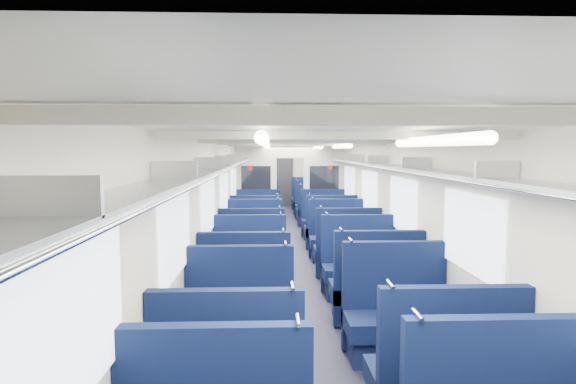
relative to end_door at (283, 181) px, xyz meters
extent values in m
cube|color=black|center=(0.00, -8.94, -1.00)|extent=(2.80, 18.00, 0.01)
cube|color=silver|center=(0.00, -8.94, 1.35)|extent=(2.80, 18.00, 0.01)
cube|color=beige|center=(-1.40, -8.94, 0.18)|extent=(0.02, 18.00, 2.35)
cube|color=#0F1732|center=(-1.39, -8.94, -0.65)|extent=(0.03, 17.90, 0.70)
cube|color=beige|center=(1.40, -8.94, 0.18)|extent=(0.02, 18.00, 2.35)
cube|color=#0F1732|center=(1.39, -8.94, -0.65)|extent=(0.03, 17.90, 0.70)
cube|color=beige|center=(0.00, 0.06, 0.18)|extent=(2.80, 0.02, 2.35)
cube|color=#B2B5BA|center=(-1.22, -8.94, 0.97)|extent=(0.34, 17.40, 0.04)
cylinder|color=silver|center=(-1.04, -8.94, 0.95)|extent=(0.02, 17.40, 0.02)
cube|color=#B2B5BA|center=(-1.22, -16.94, 1.05)|extent=(0.34, 0.03, 0.14)
cube|color=#B2B5BA|center=(-1.22, -14.94, 1.05)|extent=(0.34, 0.03, 0.14)
cube|color=#B2B5BA|center=(-1.22, -12.94, 1.05)|extent=(0.34, 0.03, 0.14)
cube|color=#B2B5BA|center=(-1.22, -10.94, 1.05)|extent=(0.34, 0.03, 0.14)
cube|color=#B2B5BA|center=(-1.22, -8.94, 1.05)|extent=(0.34, 0.03, 0.14)
cube|color=#B2B5BA|center=(-1.22, -6.94, 1.05)|extent=(0.34, 0.03, 0.14)
cube|color=#B2B5BA|center=(-1.22, -4.94, 1.05)|extent=(0.34, 0.03, 0.14)
cube|color=#B2B5BA|center=(-1.22, -2.94, 1.05)|extent=(0.34, 0.03, 0.14)
cube|color=#B2B5BA|center=(-1.22, -0.94, 1.05)|extent=(0.34, 0.03, 0.14)
cube|color=#B2B5BA|center=(1.22, -8.94, 0.97)|extent=(0.34, 17.40, 0.04)
cylinder|color=silver|center=(1.04, -8.94, 0.95)|extent=(0.02, 17.40, 0.02)
cube|color=#B2B5BA|center=(1.22, -14.94, 1.05)|extent=(0.34, 0.03, 0.14)
cube|color=#B2B5BA|center=(1.22, -12.94, 1.05)|extent=(0.34, 0.03, 0.14)
cube|color=#B2B5BA|center=(1.22, -10.94, 1.05)|extent=(0.34, 0.03, 0.14)
cube|color=#B2B5BA|center=(1.22, -8.94, 1.05)|extent=(0.34, 0.03, 0.14)
cube|color=#B2B5BA|center=(1.22, -6.94, 1.05)|extent=(0.34, 0.03, 0.14)
cube|color=#B2B5BA|center=(1.22, -4.94, 1.05)|extent=(0.34, 0.03, 0.14)
cube|color=#B2B5BA|center=(1.22, -2.94, 1.05)|extent=(0.34, 0.03, 0.14)
cube|color=#B2B5BA|center=(1.22, -0.94, 1.05)|extent=(0.34, 0.03, 0.14)
cube|color=white|center=(-1.38, -16.44, 0.42)|extent=(0.02, 1.30, 0.75)
cube|color=white|center=(-1.38, -14.14, 0.42)|extent=(0.02, 1.30, 0.75)
cube|color=white|center=(-1.38, -11.84, 0.42)|extent=(0.02, 1.30, 0.75)
cube|color=white|center=(-1.38, -9.54, 0.42)|extent=(0.02, 1.30, 0.75)
cube|color=white|center=(-1.38, -7.24, 0.42)|extent=(0.02, 1.30, 0.75)
cube|color=white|center=(-1.38, -4.44, 0.42)|extent=(0.02, 1.30, 0.75)
cube|color=white|center=(-1.38, -2.14, 0.42)|extent=(0.02, 1.30, 0.75)
cube|color=white|center=(1.38, -14.14, 0.42)|extent=(0.02, 1.30, 0.75)
cube|color=white|center=(1.38, -11.84, 0.42)|extent=(0.02, 1.30, 0.75)
cube|color=white|center=(1.38, -9.54, 0.42)|extent=(0.02, 1.30, 0.75)
cube|color=white|center=(1.38, -7.24, 0.42)|extent=(0.02, 1.30, 0.75)
cube|color=white|center=(1.38, -4.44, 0.42)|extent=(0.02, 1.30, 0.75)
cube|color=white|center=(1.38, -2.14, 0.42)|extent=(0.02, 1.30, 0.75)
cube|color=beige|center=(0.00, -16.94, 1.31)|extent=(2.70, 0.06, 0.06)
cube|color=beige|center=(0.00, -14.94, 1.31)|extent=(2.70, 0.06, 0.06)
cube|color=beige|center=(0.00, -12.94, 1.31)|extent=(2.70, 0.06, 0.06)
cube|color=beige|center=(0.00, -10.94, 1.31)|extent=(2.70, 0.06, 0.06)
cube|color=beige|center=(0.00, -8.94, 1.31)|extent=(2.70, 0.06, 0.06)
cube|color=beige|center=(0.00, -6.94, 1.31)|extent=(2.70, 0.06, 0.06)
cube|color=beige|center=(0.00, -4.94, 1.31)|extent=(2.70, 0.06, 0.06)
cube|color=beige|center=(0.00, -2.94, 1.31)|extent=(2.70, 0.06, 0.06)
cube|color=beige|center=(0.00, -0.94, 1.31)|extent=(2.70, 0.06, 0.06)
cylinder|color=white|center=(-0.55, -15.44, 1.26)|extent=(0.07, 1.60, 0.07)
cylinder|color=white|center=(-0.55, -11.44, 1.26)|extent=(0.07, 1.60, 0.07)
cylinder|color=white|center=(-0.55, -7.94, 1.26)|extent=(0.07, 1.60, 0.07)
cylinder|color=white|center=(-0.55, -3.44, 1.26)|extent=(0.07, 1.60, 0.07)
cylinder|color=white|center=(0.55, -15.44, 1.26)|extent=(0.07, 1.60, 0.07)
cylinder|color=white|center=(0.55, -11.44, 1.26)|extent=(0.07, 1.60, 0.07)
cylinder|color=white|center=(0.55, -7.94, 1.26)|extent=(0.07, 1.60, 0.07)
cylinder|color=white|center=(0.55, -3.44, 1.26)|extent=(0.07, 1.60, 0.07)
cube|color=black|center=(0.00, 0.00, 0.00)|extent=(0.75, 0.06, 2.00)
cube|color=beige|center=(-0.88, -6.35, 0.18)|extent=(1.05, 0.08, 2.35)
cube|color=black|center=(-0.87, -6.40, 0.40)|extent=(0.76, 0.02, 0.80)
cylinder|color=#B70E0C|center=(-1.02, -6.41, 0.75)|extent=(0.12, 0.01, 0.12)
cube|color=beige|center=(0.88, -6.35, 0.18)|extent=(1.05, 0.08, 2.35)
cube|color=black|center=(0.87, -6.40, 0.40)|extent=(0.76, 0.02, 0.80)
cylinder|color=#B70E0C|center=(1.02, -6.41, 0.75)|extent=(0.12, 0.01, 0.12)
cube|color=beige|center=(0.00, -6.35, 1.17)|extent=(0.70, 0.08, 0.35)
cylinder|color=silver|center=(-0.35, -15.88, 0.24)|extent=(0.02, 0.17, 0.02)
cylinder|color=silver|center=(0.35, -15.81, 0.24)|extent=(0.02, 0.17, 0.02)
cube|color=#0C183C|center=(-0.83, -15.20, -0.38)|extent=(1.12, 0.11, 1.20)
cylinder|color=silver|center=(-0.35, -15.20, 0.24)|extent=(0.02, 0.17, 0.02)
cube|color=#0C183C|center=(0.83, -14.94, -0.61)|extent=(1.12, 0.59, 0.19)
cube|color=#0C183C|center=(0.83, -15.18, -0.38)|extent=(1.12, 0.11, 1.20)
cylinder|color=silver|center=(0.35, -15.18, 0.24)|extent=(0.02, 0.17, 0.02)
cube|color=#0C183C|center=(-0.83, -13.90, -0.61)|extent=(1.12, 0.59, 0.19)
cube|color=black|center=(-0.83, -13.90, -0.86)|extent=(1.03, 0.47, 0.29)
cube|color=#0C183C|center=(-0.83, -13.66, -0.38)|extent=(1.12, 0.11, 1.20)
cylinder|color=silver|center=(-0.35, -13.66, 0.24)|extent=(0.02, 0.17, 0.02)
cube|color=#0C183C|center=(0.83, -13.73, -0.61)|extent=(1.12, 0.59, 0.19)
cube|color=black|center=(0.83, -13.73, -0.86)|extent=(1.03, 0.47, 0.29)
cube|color=#0C183C|center=(0.83, -13.49, -0.38)|extent=(1.12, 0.11, 1.20)
cylinder|color=silver|center=(0.35, -13.49, 0.24)|extent=(0.02, 0.17, 0.02)
cube|color=#0C183C|center=(-0.83, -12.60, -0.61)|extent=(1.12, 0.59, 0.19)
cube|color=black|center=(-0.83, -12.60, -0.86)|extent=(1.03, 0.47, 0.29)
cube|color=#0C183C|center=(-0.83, -12.85, -0.38)|extent=(1.12, 0.11, 1.20)
cylinder|color=silver|center=(-0.35, -12.85, 0.24)|extent=(0.02, 0.17, 0.02)
cube|color=#0C183C|center=(0.83, -12.56, -0.61)|extent=(1.12, 0.59, 0.19)
cube|color=black|center=(0.83, -12.56, -0.86)|extent=(1.03, 0.47, 0.29)
cube|color=#0C183C|center=(0.83, -12.80, -0.38)|extent=(1.12, 0.11, 1.20)
cylinder|color=silver|center=(0.35, -12.80, 0.24)|extent=(0.02, 0.17, 0.02)
cube|color=#0C183C|center=(-0.83, -11.56, -0.61)|extent=(1.12, 0.59, 0.19)
cube|color=black|center=(-0.83, -11.56, -0.86)|extent=(1.03, 0.47, 0.29)
cube|color=#0C183C|center=(-0.83, -11.32, -0.38)|extent=(1.12, 0.11, 1.20)
cylinder|color=silver|center=(-0.35, -11.32, 0.24)|extent=(0.02, 0.17, 0.02)
cube|color=#0C183C|center=(0.83, -11.61, -0.61)|extent=(1.12, 0.59, 0.19)
cube|color=black|center=(0.83, -11.61, -0.86)|extent=(1.03, 0.47, 0.29)
cube|color=#0C183C|center=(0.83, -11.36, -0.38)|extent=(1.12, 0.11, 1.20)
cylinder|color=silver|center=(0.35, -11.36, 0.24)|extent=(0.02, 0.17, 0.02)
cube|color=#0C183C|center=(-0.83, -10.28, -0.61)|extent=(1.12, 0.59, 0.19)
cube|color=black|center=(-0.83, -10.28, -0.86)|extent=(1.03, 0.47, 0.29)
cube|color=#0C183C|center=(-0.83, -10.52, -0.38)|extent=(1.12, 0.11, 1.20)
cylinder|color=silver|center=(-0.35, -10.52, 0.24)|extent=(0.02, 0.17, 0.02)
cube|color=#0C183C|center=(0.83, -10.28, -0.61)|extent=(1.12, 0.59, 0.19)
cube|color=black|center=(0.83, -10.28, -0.86)|extent=(1.03, 0.47, 0.29)
cube|color=#0C183C|center=(0.83, -10.52, -0.38)|extent=(1.12, 0.11, 1.20)
cylinder|color=silver|center=(0.35, -10.52, 0.24)|extent=(0.02, 0.17, 0.02)
cube|color=#0C183C|center=(-0.83, -9.24, -0.61)|extent=(1.12, 0.59, 0.19)
cube|color=black|center=(-0.83, -9.24, -0.86)|extent=(1.03, 0.47, 0.29)
cube|color=#0C183C|center=(-0.83, -9.00, -0.38)|extent=(1.12, 0.11, 1.20)
cylinder|color=silver|center=(-0.35, -9.00, 0.24)|extent=(0.02, 0.17, 0.02)
cube|color=#0C183C|center=(0.83, -9.26, -0.61)|extent=(1.12, 0.59, 0.19)
cube|color=black|center=(0.83, -9.26, -0.86)|extent=(1.03, 0.47, 0.29)
cube|color=#0C183C|center=(0.83, -9.02, -0.38)|extent=(1.12, 0.11, 1.20)
cylinder|color=silver|center=(0.35, -9.02, 0.24)|extent=(0.02, 0.17, 0.02)
cube|color=#0C183C|center=(-0.83, -7.95, -0.61)|extent=(1.12, 0.59, 0.19)
cube|color=black|center=(-0.83, -7.95, -0.86)|extent=(1.03, 0.47, 0.29)
cube|color=#0C183C|center=(-0.83, -8.19, -0.38)|extent=(1.12, 0.11, 1.20)
cylinder|color=silver|center=(-0.35, -8.19, 0.24)|extent=(0.02, 0.17, 0.02)
cube|color=#0C183C|center=(0.83, -7.99, -0.61)|extent=(1.12, 0.59, 0.19)
cube|color=black|center=(0.83, -7.99, -0.86)|extent=(1.03, 0.47, 0.29)
cube|color=#0C183C|center=(0.83, -8.23, -0.38)|extent=(1.12, 0.11, 1.20)
cylinder|color=silver|center=(0.35, -8.23, 0.24)|extent=(0.02, 0.17, 0.02)
cube|color=#0C183C|center=(-0.83, -6.87, -0.61)|extent=(1.12, 0.59, 0.19)
cube|color=black|center=(-0.83, -6.87, -0.86)|extent=(1.03, 0.47, 0.29)
cube|color=#0C183C|center=(-0.83, -6.62, -0.38)|extent=(1.12, 0.11, 1.20)
cylinder|color=silver|center=(-0.35, -6.62, 0.24)|extent=(0.02, 0.17, 0.02)
cube|color=#0C183C|center=(0.83, -6.88, -0.61)|extent=(1.12, 0.59, 0.19)
cube|color=black|center=(0.83, -6.88, -0.86)|extent=(1.03, 0.47, 0.29)
cube|color=#0C183C|center=(0.83, -6.64, -0.38)|extent=(1.12, 0.11, 1.20)
cylinder|color=silver|center=(0.35, -6.64, 0.24)|extent=(0.02, 0.17, 0.02)
cube|color=#0C183C|center=(-0.83, -4.77, -0.61)|extent=(1.12, 0.59, 0.19)
cube|color=black|center=(-0.83, -4.77, -0.86)|extent=(1.03, 0.47, 0.29)
cube|color=#0C183C|center=(-0.83, -5.01, -0.38)|extent=(1.12, 0.11, 1.20)
cylinder|color=silver|center=(-0.35, -5.01, 0.24)|extent=(0.02, 0.17, 0.02)
cube|color=#0C183C|center=(0.83, -4.73, -0.61)|extent=(1.12, 0.59, 0.19)
cube|color=black|center=(0.83, -4.73, -0.86)|extent=(1.03, 0.47, 0.29)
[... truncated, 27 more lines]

